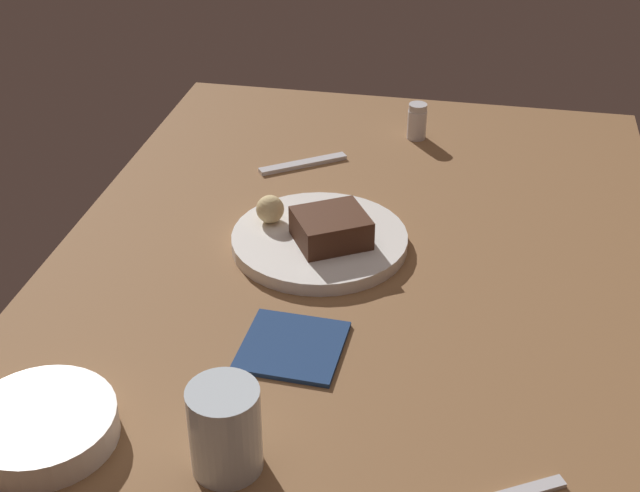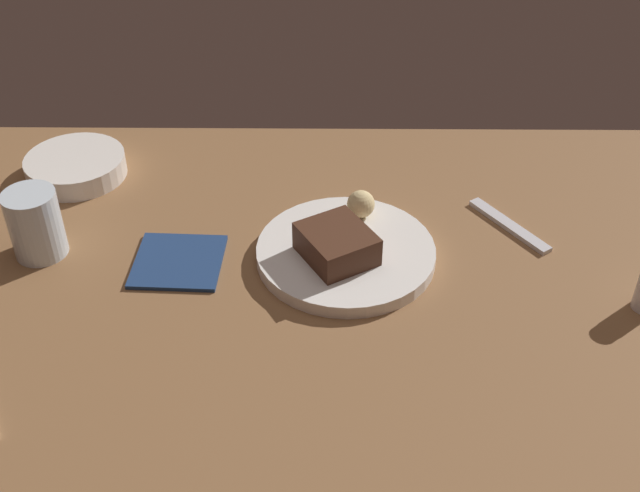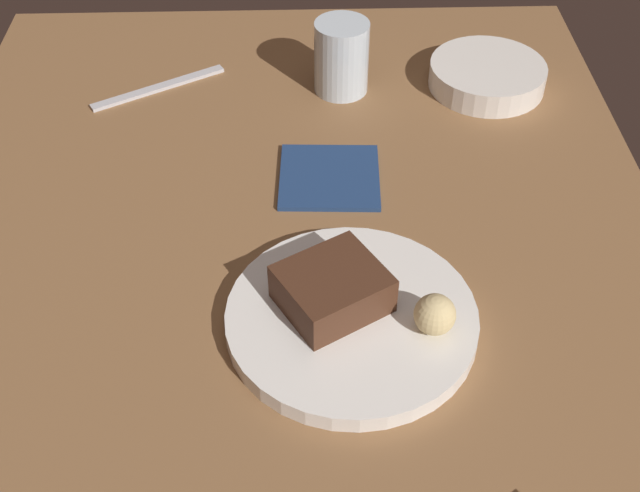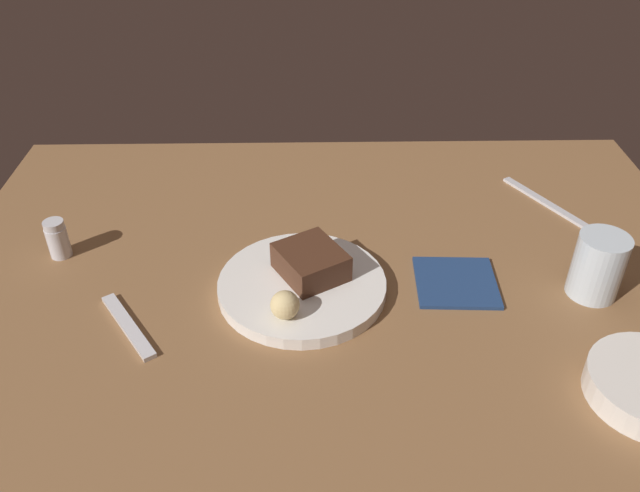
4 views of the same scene
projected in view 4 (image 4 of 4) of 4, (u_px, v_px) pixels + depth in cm
name	position (u px, v px, depth cm)	size (l,w,h in cm)	color
dining_table	(333.00, 273.00, 101.39)	(120.00, 84.00, 3.00)	brown
dessert_plate	(302.00, 286.00, 95.01)	(24.53, 24.53, 1.89)	white
chocolate_cake_slice	(311.00, 262.00, 94.77)	(9.43, 8.36, 4.11)	#472819
bread_roll	(285.00, 305.00, 87.13)	(3.99, 3.99, 3.99)	#DBC184
salt_shaker	(57.00, 239.00, 100.99)	(3.30, 3.30, 6.30)	silver
water_glass	(598.00, 266.00, 92.51)	(7.20, 7.20, 9.71)	silver
dessert_spoon	(128.00, 326.00, 88.96)	(15.00, 1.80, 0.70)	silver
butter_knife	(544.00, 202.00, 115.19)	(19.00, 1.40, 0.50)	silver
folded_napkin	(456.00, 282.00, 96.74)	(11.84, 11.71, 0.60)	navy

